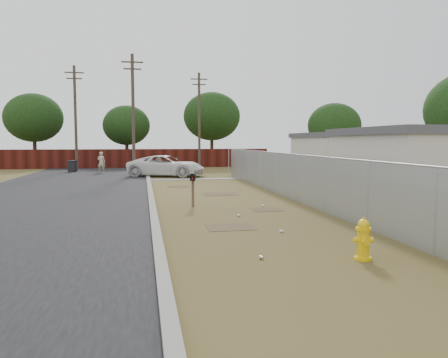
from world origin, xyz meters
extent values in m
plane|color=brown|center=(0.00, 0.00, 0.00)|extent=(120.00, 120.00, 0.00)
cube|color=black|center=(-7.50, 8.00, 0.01)|extent=(9.00, 60.00, 0.02)
cube|color=gray|center=(-3.00, 8.00, 0.06)|extent=(0.25, 60.00, 0.12)
cube|color=gray|center=(0.00, 11.50, 0.01)|extent=(6.20, 1.00, 0.03)
cylinder|color=gray|center=(3.10, -9.00, 1.00)|extent=(0.06, 0.06, 2.00)
cylinder|color=gray|center=(3.10, -6.00, 1.00)|extent=(0.06, 0.06, 2.00)
cylinder|color=gray|center=(3.10, -3.00, 1.00)|extent=(0.06, 0.06, 2.00)
cylinder|color=gray|center=(3.10, 0.00, 1.00)|extent=(0.06, 0.06, 2.00)
cylinder|color=gray|center=(3.10, 3.00, 1.00)|extent=(0.06, 0.06, 2.00)
cylinder|color=gray|center=(3.10, 6.00, 1.00)|extent=(0.06, 0.06, 2.00)
cylinder|color=gray|center=(3.10, 9.00, 1.00)|extent=(0.06, 0.06, 2.00)
cylinder|color=gray|center=(3.10, 12.00, 1.00)|extent=(0.06, 0.06, 2.00)
cylinder|color=gray|center=(3.10, 15.00, 1.00)|extent=(0.06, 0.06, 2.00)
cylinder|color=gray|center=(3.10, 1.00, 2.00)|extent=(0.04, 26.00, 0.04)
cube|color=#8E959A|center=(3.10, 1.00, 1.00)|extent=(0.01, 26.00, 2.00)
cube|color=black|center=(3.16, 1.00, 0.30)|extent=(0.03, 26.00, 0.60)
cube|color=#4D1610|center=(-6.00, 25.00, 0.90)|extent=(30.00, 0.12, 1.80)
cylinder|color=#453C2E|center=(-4.00, 16.00, 4.50)|extent=(0.24, 0.24, 9.00)
cube|color=#453C2E|center=(-4.00, 16.00, 8.40)|extent=(1.60, 0.10, 0.10)
cube|color=#453C2E|center=(-4.00, 16.00, 7.90)|extent=(1.30, 0.10, 0.10)
cylinder|color=#453C2E|center=(-9.00, 22.00, 4.50)|extent=(0.24, 0.24, 9.00)
cube|color=#453C2E|center=(-9.00, 22.00, 8.40)|extent=(1.60, 0.10, 0.10)
cube|color=#453C2E|center=(-9.00, 22.00, 7.90)|extent=(1.30, 0.10, 0.10)
cylinder|color=#453C2E|center=(2.00, 24.00, 4.50)|extent=(0.24, 0.24, 9.00)
cube|color=#453C2E|center=(2.00, 24.00, 8.40)|extent=(1.60, 0.10, 0.10)
cube|color=#453C2E|center=(2.00, 24.00, 7.90)|extent=(1.30, 0.10, 0.10)
cube|color=beige|center=(10.50, 9.00, 1.40)|extent=(7.00, 6.00, 2.80)
cube|color=#47474C|center=(10.50, 9.00, 2.95)|extent=(7.28, 6.24, 0.30)
cylinder|color=#352618|center=(-14.00, 29.00, 1.65)|extent=(0.36, 0.36, 3.30)
ellipsoid|color=black|center=(-14.00, 29.00, 4.88)|extent=(5.70, 5.70, 4.84)
cylinder|color=#352618|center=(-5.00, 30.00, 1.43)|extent=(0.36, 0.36, 2.86)
ellipsoid|color=black|center=(-5.00, 30.00, 4.23)|extent=(4.94, 4.94, 4.20)
cylinder|color=#352618|center=(4.00, 29.00, 1.76)|extent=(0.36, 0.36, 3.52)
ellipsoid|color=black|center=(4.00, 29.00, 5.20)|extent=(6.08, 6.08, 5.17)
cylinder|color=#352618|center=(13.00, 18.00, 1.32)|extent=(0.36, 0.36, 2.64)
ellipsoid|color=black|center=(13.00, 18.00, 3.90)|extent=(4.56, 4.56, 3.88)
cylinder|color=yellow|center=(1.34, -9.03, 0.03)|extent=(0.42, 0.42, 0.07)
cylinder|color=yellow|center=(1.34, -9.03, 0.36)|extent=(0.30, 0.30, 0.64)
cylinder|color=yellow|center=(1.34, -9.03, 0.68)|extent=(0.39, 0.39, 0.06)
sphere|color=yellow|center=(1.34, -9.03, 0.77)|extent=(0.29, 0.29, 0.25)
cylinder|color=yellow|center=(1.34, -9.03, 0.91)|extent=(0.05, 0.05, 0.07)
cylinder|color=yellow|center=(1.18, -9.01, 0.44)|extent=(0.13, 0.14, 0.12)
cylinder|color=yellow|center=(1.49, -9.05, 0.44)|extent=(0.13, 0.14, 0.12)
cylinder|color=yellow|center=(1.31, -9.18, 0.44)|extent=(0.17, 0.15, 0.15)
cube|color=brown|center=(-1.42, -0.68, 0.55)|extent=(0.12, 0.12, 1.11)
cube|color=black|center=(-1.42, -0.68, 1.14)|extent=(0.29, 0.56, 0.20)
cylinder|color=black|center=(-1.42, -0.68, 1.24)|extent=(0.29, 0.56, 0.20)
cube|color=red|center=(-1.47, -0.96, 1.14)|extent=(0.03, 0.05, 0.11)
imported|color=white|center=(-1.66, 14.28, 0.77)|extent=(6.09, 4.42, 1.54)
imported|color=#BCAB8A|center=(-6.60, 18.36, 0.86)|extent=(0.72, 0.58, 1.73)
cube|color=black|center=(-9.10, 20.18, 0.46)|extent=(0.65, 0.65, 0.91)
cube|color=black|center=(-9.10, 20.18, 0.93)|extent=(0.72, 0.72, 0.08)
cylinder|color=black|center=(-8.86, 19.85, 0.10)|extent=(0.08, 0.20, 0.19)
cylinder|color=silver|center=(0.47, -6.01, 0.04)|extent=(0.12, 0.10, 0.07)
cylinder|color=#B1B1B6|center=(-0.14, -3.23, 0.04)|extent=(0.11, 0.12, 0.07)
cylinder|color=silver|center=(1.29, -1.19, 0.04)|extent=(0.11, 0.12, 0.07)
cylinder|color=#B1B1B6|center=(-0.82, -8.58, 0.04)|extent=(0.10, 0.12, 0.07)
camera|label=1|loc=(-3.33, -17.61, 2.58)|focal=35.00mm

